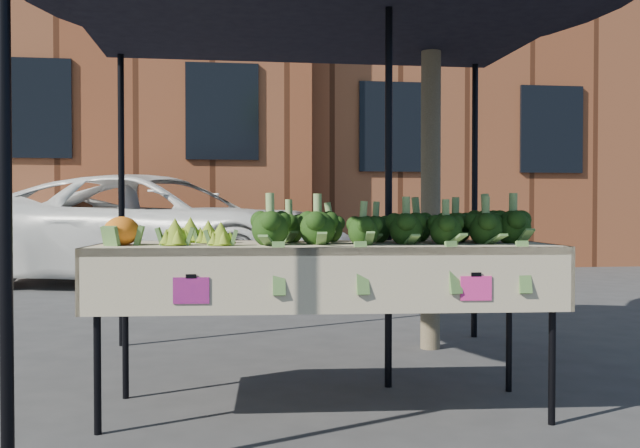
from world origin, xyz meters
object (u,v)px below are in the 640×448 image
at_px(canopy, 330,162).
at_px(street_tree, 431,65).
at_px(vehicle, 160,86).
at_px(table, 325,327).

height_order(canopy, street_tree, street_tree).
bearing_deg(street_tree, vehicle, 116.98).
xyz_separation_m(table, vehicle, (-1.48, 6.50, 2.38)).
xyz_separation_m(vehicle, street_tree, (2.52, -4.95, -0.63)).
relative_size(table, canopy, 0.77).
distance_m(table, street_tree, 2.56).
distance_m(canopy, vehicle, 6.35).
distance_m(table, canopy, 1.06).
bearing_deg(vehicle, canopy, -143.43).
height_order(canopy, vehicle, vehicle).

